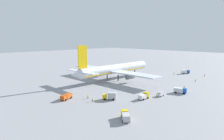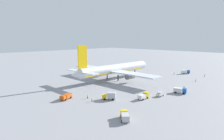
% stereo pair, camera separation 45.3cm
% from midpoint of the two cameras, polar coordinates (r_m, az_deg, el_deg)
% --- Properties ---
extents(ground_plane, '(600.00, 600.00, 0.00)m').
position_cam_midpoint_polar(ground_plane, '(136.15, 1.07, -2.54)').
color(ground_plane, gray).
extents(airliner, '(67.62, 68.58, 22.79)m').
position_cam_midpoint_polar(airliner, '(134.02, 0.66, 0.20)').
color(airliner, silver).
rests_on(airliner, ground).
extents(service_truck_0, '(5.47, 5.97, 3.23)m').
position_cam_midpoint_polar(service_truck_0, '(91.77, -0.48, -7.14)').
color(service_truck_0, yellow).
rests_on(service_truck_0, ground).
extents(service_truck_1, '(5.72, 2.52, 2.74)m').
position_cam_midpoint_polar(service_truck_1, '(93.76, 8.79, -7.08)').
color(service_truck_1, yellow).
rests_on(service_truck_1, ground).
extents(service_truck_2, '(4.30, 6.49, 2.64)m').
position_cam_midpoint_polar(service_truck_2, '(107.35, 18.30, -5.32)').
color(service_truck_2, '#194CA5').
rests_on(service_truck_2, ground).
extents(service_truck_3, '(6.66, 4.99, 2.80)m').
position_cam_midpoint_polar(service_truck_3, '(165.57, 19.59, -0.45)').
color(service_truck_3, '#194CA5').
rests_on(service_truck_3, ground).
extents(service_truck_4, '(6.76, 4.41, 2.30)m').
position_cam_midpoint_polar(service_truck_4, '(94.50, -12.39, -7.11)').
color(service_truck_4, '#BF4C14').
rests_on(service_truck_4, ground).
extents(service_truck_5, '(6.02, 6.34, 2.60)m').
position_cam_midpoint_polar(service_truck_5, '(70.38, 3.71, -12.47)').
color(service_truck_5, yellow).
rests_on(service_truck_5, ground).
extents(service_van, '(4.16, 2.26, 1.97)m').
position_cam_midpoint_polar(service_van, '(99.66, 13.22, -6.47)').
color(service_van, silver).
rests_on(service_van, ground).
extents(baggage_cart_0, '(2.75, 2.83, 1.25)m').
position_cam_midpoint_polar(baggage_cart_0, '(188.31, -5.60, 0.84)').
color(baggage_cart_0, '#595B60').
rests_on(baggage_cart_0, ground).
extents(ground_worker_0, '(0.42, 0.42, 1.78)m').
position_cam_midpoint_polar(ground_worker_0, '(138.80, 22.16, -2.60)').
color(ground_worker_0, '#3F3F47').
rests_on(ground_worker_0, ground).
extents(ground_worker_1, '(0.56, 0.56, 1.64)m').
position_cam_midpoint_polar(ground_worker_1, '(89.68, -5.41, -8.14)').
color(ground_worker_1, black).
rests_on(ground_worker_1, ground).
extents(ground_worker_2, '(0.54, 0.54, 1.73)m').
position_cam_midpoint_polar(ground_worker_2, '(94.35, -6.60, -7.26)').
color(ground_worker_2, black).
rests_on(ground_worker_2, ground).
extents(ground_worker_3, '(0.53, 0.53, 1.72)m').
position_cam_midpoint_polar(ground_worker_3, '(160.56, 16.81, -0.84)').
color(ground_worker_3, navy).
rests_on(ground_worker_3, ground).
extents(ground_worker_4, '(0.49, 0.49, 1.76)m').
position_cam_midpoint_polar(ground_worker_4, '(118.66, 19.32, -4.33)').
color(ground_worker_4, navy).
rests_on(ground_worker_4, ground).
extents(ground_worker_5, '(0.45, 0.45, 1.69)m').
position_cam_midpoint_polar(ground_worker_5, '(158.26, 24.21, -1.40)').
color(ground_worker_5, navy).
rests_on(ground_worker_5, ground).
extents(traffic_cone_0, '(0.36, 0.36, 0.55)m').
position_cam_midpoint_polar(traffic_cone_0, '(182.85, 1.94, 0.50)').
color(traffic_cone_0, orange).
rests_on(traffic_cone_0, ground).
extents(traffic_cone_1, '(0.36, 0.36, 0.55)m').
position_cam_midpoint_polar(traffic_cone_1, '(170.37, 10.09, -0.25)').
color(traffic_cone_1, orange).
rests_on(traffic_cone_1, ground).
extents(traffic_cone_2, '(0.36, 0.36, 0.55)m').
position_cam_midpoint_polar(traffic_cone_2, '(141.53, 22.17, -2.65)').
color(traffic_cone_2, orange).
rests_on(traffic_cone_2, ground).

